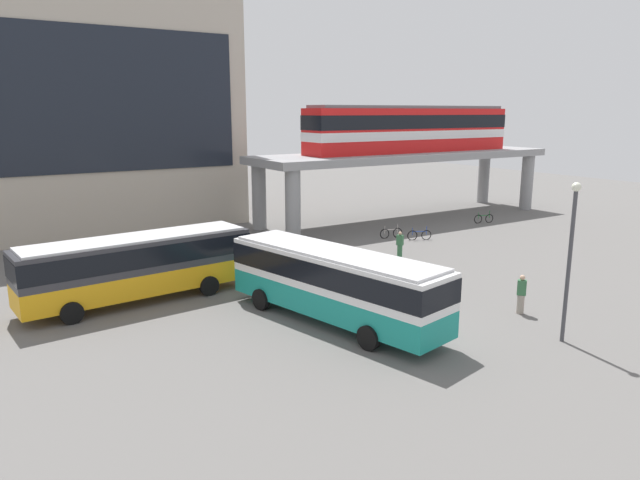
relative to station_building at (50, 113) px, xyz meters
The scene contains 12 objects.
ground_plane 24.77m from the station_building, 68.05° to the right, with size 120.00×120.00×0.00m, color #605E5B.
station_building is the anchor object (origin of this frame).
elevated_platform 28.68m from the station_building, 24.97° to the right, with size 27.75×6.84×5.69m.
train 28.80m from the station_building, 24.62° to the right, with size 19.95×2.96×3.84m.
bus_main 31.13m from the station_building, 77.95° to the right, with size 4.73×11.33×3.22m.
bus_secondary 23.22m from the station_building, 89.94° to the right, with size 11.22×3.48×3.22m.
bicycle_silver 27.70m from the station_building, 41.79° to the right, with size 1.76×0.46×1.04m.
bicycle_green 35.51m from the station_building, 29.90° to the right, with size 1.73×0.56×1.04m.
bicycle_blue 29.64m from the station_building, 42.58° to the right, with size 1.66×0.78×1.04m.
pedestrian_near_building 37.15m from the station_building, 67.05° to the right, with size 0.45×0.48×1.83m.
pedestrian_by_bike_rack 28.90m from the station_building, 54.12° to the right, with size 0.39×0.47×1.71m.
lamp_post 39.02m from the station_building, 70.59° to the right, with size 0.36×0.36×6.43m.
Camera 1 is at (-15.91, -18.23, 9.06)m, focal length 32.62 mm.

